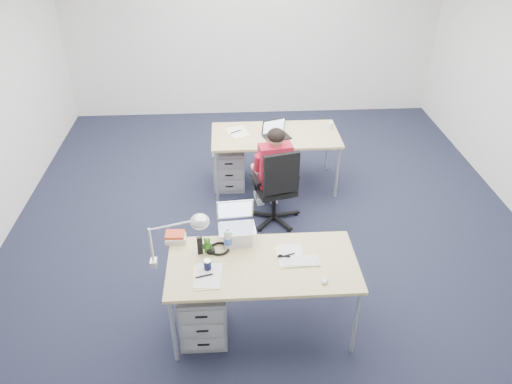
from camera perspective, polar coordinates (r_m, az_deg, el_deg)
floor at (r=5.76m, az=1.55°, el=-4.73°), size 7.00×7.00×0.00m
room at (r=4.92m, az=1.85°, el=11.40°), size 6.02×7.02×2.80m
desk_near at (r=4.25m, az=0.76°, el=-8.61°), size 1.60×0.80×0.73m
desk_far at (r=6.33m, az=2.22°, el=6.23°), size 1.60×0.80×0.73m
office_chair at (r=5.80m, az=2.20°, el=-1.04°), size 0.76×0.76×0.99m
seated_person at (r=5.78m, az=1.86°, el=2.44°), size 0.41×0.68×1.18m
drawer_pedestal_near at (r=4.50m, az=-6.02°, el=-13.13°), size 0.40×0.50×0.55m
drawer_pedestal_far at (r=6.53m, az=-3.14°, el=3.01°), size 0.40×0.50×0.55m
silver_laptop at (r=4.36m, az=-2.22°, el=-3.74°), size 0.34×0.28×0.34m
wireless_keyboard at (r=4.24m, az=5.10°, el=-7.91°), size 0.32×0.14×0.02m
computer_mouse at (r=4.08m, az=7.83°, el=-9.98°), size 0.08×0.10×0.03m
headphones at (r=4.36m, az=-4.20°, el=-6.41°), size 0.29×0.26×0.04m
can_koozie at (r=4.15m, az=-5.56°, el=-8.31°), size 0.08×0.08×0.10m
water_bottle at (r=4.31m, az=-3.22°, el=-5.31°), size 0.07×0.07×0.22m
bear_figurine at (r=4.32m, az=-5.59°, el=-6.01°), size 0.09×0.08×0.15m
book_stack at (r=4.49m, az=-9.18°, el=-5.12°), size 0.21×0.18×0.08m
cordless_phone at (r=4.29m, az=-6.43°, el=-6.11°), size 0.05×0.04×0.17m
papers_left at (r=4.11m, az=-5.65°, el=-9.61°), size 0.23×0.32×0.01m
papers_right at (r=4.30m, az=3.83°, el=-7.31°), size 0.21×0.30×0.01m
sunglasses at (r=4.27m, az=3.21°, el=-7.44°), size 0.12×0.07×0.03m
desk_lamp at (r=4.10m, az=-9.79°, el=-5.49°), size 0.49×0.33×0.52m
dark_laptop at (r=6.18m, az=2.44°, el=7.16°), size 0.39×0.39×0.23m
far_cup at (r=6.49m, az=8.50°, el=7.49°), size 0.08×0.08×0.09m
far_papers at (r=6.35m, az=-2.11°, el=6.82°), size 0.31×0.37×0.01m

